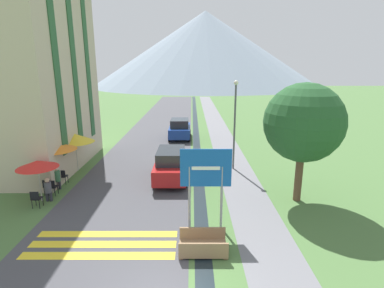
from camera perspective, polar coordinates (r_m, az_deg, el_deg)
ground_plane at (r=27.74m, az=-1.65°, el=1.12°), size 160.00×160.00×0.00m
road at (r=37.67m, az=-5.03°, el=4.63°), size 6.40×60.00×0.01m
footpath at (r=37.63m, az=4.29°, el=4.63°), size 2.20×60.00×0.01m
drainage_channel at (r=37.53m, az=0.62°, el=4.64°), size 0.60×60.00×0.00m
crosswalk_marking at (r=12.19m, az=-16.56°, el=-17.83°), size 5.44×1.84×0.01m
mountain_distant at (r=106.46m, az=2.54°, el=17.57°), size 75.68×75.68×24.42m
hotel_building at (r=21.55m, az=-29.09°, el=13.32°), size 6.38×9.48×12.38m
road_sign at (r=11.79m, az=2.66°, el=-6.04°), size 2.01×0.11×3.35m
footbridge at (r=11.26m, az=2.12°, el=-18.78°), size 1.70×1.10×0.65m
parked_car_near at (r=17.53m, az=-3.94°, el=-3.82°), size 1.90×4.44×1.82m
parked_car_far at (r=27.45m, az=-2.33°, el=2.91°), size 1.97×3.95×1.82m
cafe_chair_middle at (r=18.29m, az=-23.41°, el=-5.55°), size 0.40×0.40×0.85m
cafe_chair_far_right at (r=19.64m, az=-22.79°, el=-4.14°), size 0.40×0.40×0.85m
cafe_chair_nearest at (r=15.85m, az=-27.58°, el=-9.07°), size 0.40×0.40×0.85m
cafe_chair_near_right at (r=17.11m, az=-25.75°, el=-7.16°), size 0.40×0.40×0.85m
cafe_chair_near_left at (r=16.94m, az=-25.10°, el=-7.30°), size 0.40×0.40×0.85m
cafe_umbrella_front_red at (r=16.10m, az=-27.37°, el=-3.44°), size 1.93×1.93×2.08m
cafe_umbrella_middle_orange at (r=18.39m, az=-24.67°, el=-0.37°), size 2.36×2.36×2.34m
cafe_umbrella_rear_yellow at (r=19.90m, az=-21.37°, el=1.07°), size 2.33×2.33×2.39m
person_seated_near at (r=16.31m, az=-25.71°, el=-7.62°), size 0.32×0.32×1.20m
person_seated_far at (r=17.64m, az=-24.29°, el=-5.73°), size 0.32×0.32×1.26m
person_standing_terrace at (r=19.30m, az=-24.05°, el=-3.19°), size 0.32×0.32×1.66m
streetlamp at (r=18.92m, az=8.19°, el=4.88°), size 0.28×0.28×5.62m
tree_by_path at (r=14.86m, az=20.52°, el=3.77°), size 3.71×3.71×5.75m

